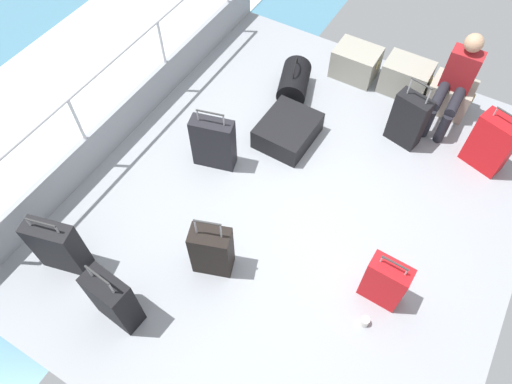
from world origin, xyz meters
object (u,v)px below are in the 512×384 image
at_px(cargo_crate_1, 406,77).
at_px(suitcase_1, 288,130).
at_px(suitcase_6, 408,120).
at_px(passenger_seated, 456,81).
at_px(suitcase_5, 213,143).
at_px(suitcase_4, 113,300).
at_px(cargo_crate_0, 356,62).
at_px(suitcase_7, 212,251).
at_px(suitcase_2, 385,282).
at_px(suitcase_0, 58,247).
at_px(suitcase_3, 491,143).
at_px(paper_cup, 365,321).
at_px(duffel_bag, 294,82).
at_px(cargo_crate_2, 450,96).

xyz_separation_m(cargo_crate_1, suitcase_1, (-0.87, -1.44, -0.08)).
bearing_deg(suitcase_6, passenger_seated, 64.06).
relative_size(suitcase_5, suitcase_6, 0.91).
bearing_deg(suitcase_4, cargo_crate_0, 82.75).
bearing_deg(suitcase_7, suitcase_2, 19.29).
relative_size(suitcase_0, suitcase_5, 0.97).
distance_m(suitcase_1, suitcase_3, 2.19).
xyz_separation_m(suitcase_3, suitcase_5, (-2.56, -1.49, -0.01)).
distance_m(suitcase_0, suitcase_1, 2.71).
distance_m(cargo_crate_0, paper_cup, 3.31).
bearing_deg(suitcase_6, paper_cup, -77.70).
height_order(suitcase_5, suitcase_7, suitcase_7).
bearing_deg(suitcase_3, duffel_bag, -178.25).
distance_m(suitcase_1, paper_cup, 2.28).
height_order(suitcase_1, duffel_bag, duffel_bag).
bearing_deg(suitcase_4, suitcase_0, 169.91).
bearing_deg(suitcase_7, cargo_crate_0, 88.89).
distance_m(cargo_crate_2, suitcase_4, 4.39).
xyz_separation_m(cargo_crate_1, suitcase_3, (1.17, -0.66, 0.12)).
xyz_separation_m(passenger_seated, suitcase_1, (-1.43, -1.23, -0.44)).
relative_size(cargo_crate_2, suitcase_0, 0.68).
bearing_deg(suitcase_7, passenger_seated, 67.21).
distance_m(cargo_crate_1, suitcase_5, 2.57).
bearing_deg(cargo_crate_1, suitcase_4, -105.91).
relative_size(cargo_crate_1, passenger_seated, 0.54).
bearing_deg(suitcase_6, suitcase_0, -125.24).
xyz_separation_m(suitcase_6, paper_cup, (0.49, -2.24, -0.28)).
height_order(suitcase_0, suitcase_6, suitcase_6).
height_order(suitcase_0, suitcase_1, suitcase_0).
bearing_deg(suitcase_5, suitcase_6, 39.31).
height_order(cargo_crate_2, suitcase_6, suitcase_6).
distance_m(suitcase_2, paper_cup, 0.40).
relative_size(cargo_crate_0, suitcase_1, 0.83).
height_order(suitcase_2, paper_cup, suitcase_2).
distance_m(suitcase_1, suitcase_5, 0.91).
bearing_deg(suitcase_5, suitcase_3, 30.27).
relative_size(suitcase_2, suitcase_7, 0.83).
height_order(suitcase_3, suitcase_4, suitcase_4).
height_order(cargo_crate_0, cargo_crate_2, cargo_crate_2).
bearing_deg(cargo_crate_1, suitcase_1, -121.05).
xyz_separation_m(suitcase_0, suitcase_3, (3.10, 3.26, 0.00)).
relative_size(suitcase_6, paper_cup, 8.66).
bearing_deg(duffel_bag, suitcase_2, -45.51).
xyz_separation_m(cargo_crate_0, suitcase_2, (1.42, -2.67, 0.09)).
xyz_separation_m(suitcase_1, suitcase_2, (1.65, -1.27, 0.16)).
xyz_separation_m(passenger_seated, duffel_bag, (-1.72, -0.52, -0.40)).
distance_m(passenger_seated, paper_cup, 2.87).
xyz_separation_m(suitcase_2, suitcase_7, (-1.49, -0.52, 0.01)).
height_order(cargo_crate_2, passenger_seated, passenger_seated).
height_order(suitcase_0, duffel_bag, suitcase_0).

